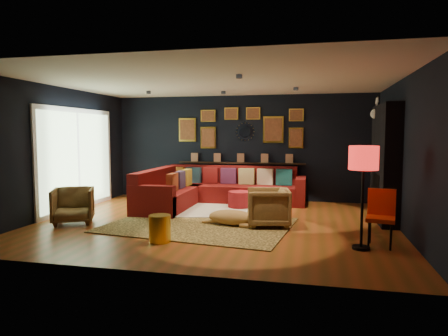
% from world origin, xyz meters
% --- Properties ---
extents(floor, '(6.50, 6.50, 0.00)m').
position_xyz_m(floor, '(0.00, 0.00, 0.00)').
color(floor, '#98471E').
rests_on(floor, ground).
extents(room_walls, '(6.50, 6.50, 6.50)m').
position_xyz_m(room_walls, '(0.00, 0.00, 1.59)').
color(room_walls, black).
rests_on(room_walls, ground).
extents(sectional, '(3.41, 2.69, 0.86)m').
position_xyz_m(sectional, '(-0.61, 1.81, 0.32)').
color(sectional, maroon).
rests_on(sectional, ground).
extents(ledge, '(3.20, 0.12, 0.04)m').
position_xyz_m(ledge, '(0.00, 2.68, 0.92)').
color(ledge, black).
rests_on(ledge, room_walls).
extents(gallery_wall, '(3.15, 0.04, 1.02)m').
position_xyz_m(gallery_wall, '(-0.01, 2.72, 1.81)').
color(gallery_wall, gold).
rests_on(gallery_wall, room_walls).
extents(sunburst_mirror, '(0.47, 0.16, 0.47)m').
position_xyz_m(sunburst_mirror, '(0.10, 2.72, 1.70)').
color(sunburst_mirror, silver).
rests_on(sunburst_mirror, room_walls).
extents(fireplace, '(0.31, 1.60, 2.20)m').
position_xyz_m(fireplace, '(3.09, 0.90, 1.02)').
color(fireplace, black).
rests_on(fireplace, ground).
extents(deer_head, '(0.50, 0.28, 0.45)m').
position_xyz_m(deer_head, '(3.14, 1.40, 2.05)').
color(deer_head, white).
rests_on(deer_head, fireplace).
extents(sliding_door, '(0.06, 2.80, 2.20)m').
position_xyz_m(sliding_door, '(-3.22, 0.60, 1.10)').
color(sliding_door, white).
rests_on(sliding_door, ground).
extents(ceiling_spots, '(3.30, 2.50, 0.06)m').
position_xyz_m(ceiling_spots, '(-0.00, 0.80, 2.56)').
color(ceiling_spots, black).
rests_on(ceiling_spots, room_walls).
extents(shag_rug, '(2.66, 2.16, 0.03)m').
position_xyz_m(shag_rug, '(-0.31, 1.15, 0.02)').
color(shag_rug, silver).
rests_on(shag_rug, ground).
extents(leopard_rug, '(3.47, 2.68, 0.02)m').
position_xyz_m(leopard_rug, '(-0.22, -0.30, 0.01)').
color(leopard_rug, tan).
rests_on(leopard_rug, ground).
extents(coffee_table, '(0.88, 0.77, 0.37)m').
position_xyz_m(coffee_table, '(1.00, 0.42, 0.33)').
color(coffee_table, brown).
rests_on(coffee_table, shag_rug).
extents(pouf, '(0.53, 0.53, 0.35)m').
position_xyz_m(pouf, '(0.20, 1.50, 0.20)').
color(pouf, maroon).
rests_on(pouf, shag_rug).
extents(armchair_left, '(0.92, 0.90, 0.72)m').
position_xyz_m(armchair_left, '(-2.55, -0.62, 0.36)').
color(armchair_left, tan).
rests_on(armchair_left, ground).
extents(armchair_right, '(0.80, 0.84, 0.75)m').
position_xyz_m(armchair_right, '(1.00, -0.08, 0.38)').
color(armchair_right, tan).
rests_on(armchair_right, ground).
extents(gold_stool, '(0.33, 0.33, 0.42)m').
position_xyz_m(gold_stool, '(-0.50, -1.48, 0.21)').
color(gold_stool, gold).
rests_on(gold_stool, ground).
extents(orange_chair, '(0.46, 0.46, 0.84)m').
position_xyz_m(orange_chair, '(2.76, -0.94, 0.49)').
color(orange_chair, black).
rests_on(orange_chair, ground).
extents(floor_lamp, '(0.41, 0.41, 1.49)m').
position_xyz_m(floor_lamp, '(2.47, -1.20, 1.24)').
color(floor_lamp, black).
rests_on(floor_lamp, ground).
extents(dog, '(1.26, 0.73, 0.38)m').
position_xyz_m(dog, '(0.37, -0.20, 0.21)').
color(dog, '#AE7847').
rests_on(dog, leopard_rug).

